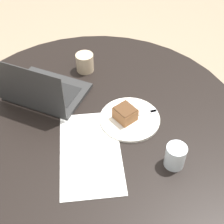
# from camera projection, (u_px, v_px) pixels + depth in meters

# --- Properties ---
(ground_plane) EXTENTS (12.00, 12.00, 0.00)m
(ground_plane) POSITION_uv_depth(u_px,v_px,m) (99.00, 205.00, 1.80)
(ground_plane) COLOR gray
(dining_table) EXTENTS (1.25, 1.25, 0.73)m
(dining_table) POSITION_uv_depth(u_px,v_px,m) (96.00, 139.00, 1.38)
(dining_table) COLOR black
(dining_table) RESTS_ON ground_plane
(paper_document) EXTENTS (0.43, 0.31, 0.00)m
(paper_document) POSITION_uv_depth(u_px,v_px,m) (90.00, 152.00, 1.16)
(paper_document) COLOR white
(paper_document) RESTS_ON dining_table
(plate) EXTENTS (0.25, 0.25, 0.01)m
(plate) POSITION_uv_depth(u_px,v_px,m) (130.00, 119.00, 1.27)
(plate) COLOR silver
(plate) RESTS_ON dining_table
(cake_slice) EXTENTS (0.10, 0.10, 0.06)m
(cake_slice) POSITION_uv_depth(u_px,v_px,m) (125.00, 114.00, 1.24)
(cake_slice) COLOR brown
(cake_slice) RESTS_ON plate
(fork) EXTENTS (0.03, 0.17, 0.00)m
(fork) POSITION_uv_depth(u_px,v_px,m) (141.00, 114.00, 1.28)
(fork) COLOR silver
(fork) RESTS_ON plate
(coffee_glass) EXTENTS (0.08, 0.08, 0.09)m
(coffee_glass) POSITION_uv_depth(u_px,v_px,m) (85.00, 63.00, 1.48)
(coffee_glass) COLOR #C6AD89
(coffee_glass) RESTS_ON dining_table
(water_glass) EXTENTS (0.07, 0.07, 0.09)m
(water_glass) POSITION_uv_depth(u_px,v_px,m) (175.00, 156.00, 1.09)
(water_glass) COLOR silver
(water_glass) RESTS_ON dining_table
(laptop) EXTENTS (0.40, 0.40, 0.23)m
(laptop) POSITION_uv_depth(u_px,v_px,m) (43.00, 91.00, 1.34)
(laptop) COLOR #2D2D2D
(laptop) RESTS_ON dining_table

